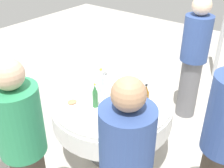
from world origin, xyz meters
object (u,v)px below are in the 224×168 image
person_inner (223,151)px  person_east (25,153)px  bottle_amber_left (145,100)px  wine_glass_outer (139,84)px  bottle_dark_green_west (123,115)px  bottle_clear_right (101,84)px  dining_table (112,111)px  plate_front (120,81)px  wine_glass_right (104,67)px  wine_glass_left (131,88)px  bottle_clear_inner (120,93)px  plate_far (72,103)px  bottle_green_east (95,96)px  person_left (193,58)px

person_inner → person_east: person_inner is taller
bottle_amber_left → wine_glass_outer: 0.37m
bottle_dark_green_west → bottle_clear_right: size_ratio=0.96×
dining_table → plate_front: plate_front is taller
wine_glass_right → plate_front: size_ratio=0.60×
wine_glass_left → plate_front: bearing=-121.9°
bottle_clear_inner → person_east: person_east is taller
plate_far → bottle_green_east: bearing=118.2°
bottle_green_east → plate_front: (-0.55, -0.10, -0.11)m
wine_glass_right → wine_glass_outer: bearing=81.7°
bottle_clear_inner → wine_glass_right: bottle_clear_inner is taller
bottle_clear_right → bottle_green_east: bearing=21.9°
wine_glass_right → person_east: (1.46, 0.43, -0.00)m
wine_glass_outer → plate_front: size_ratio=0.59×
bottle_clear_inner → plate_front: bottle_clear_inner is taller
wine_glass_outer → dining_table: bearing=-28.2°
dining_table → bottle_dark_green_west: bottle_dark_green_west is taller
dining_table → person_left: (-1.24, 0.35, 0.27)m
bottle_clear_right → dining_table: bearing=102.3°
bottle_clear_right → wine_glass_left: bearing=129.7°
wine_glass_outer → person_left: person_left is taller
wine_glass_left → wine_glass_outer: (-0.10, 0.03, 0.00)m
person_left → bottle_clear_inner: bearing=-85.8°
wine_glass_outer → person_inner: size_ratio=0.09×
plate_far → person_left: size_ratio=0.14×
person_left → bottle_green_east: bearing=-89.6°
bottle_clear_right → person_left: person_left is taller
wine_glass_outer → bottle_green_east: bearing=-22.0°
bottle_amber_left → person_left: (-1.23, -0.05, -0.03)m
wine_glass_right → person_inner: size_ratio=0.09×
bottle_clear_inner → wine_glass_left: (-0.17, 0.02, -0.01)m
bottle_green_east → person_east: (0.90, 0.08, -0.02)m
plate_front → person_inner: person_inner is taller
bottle_clear_inner → dining_table: bearing=-86.0°
plate_far → person_left: 1.68m
bottle_clear_inner → person_inner: bearing=78.0°
wine_glass_left → plate_far: wine_glass_left is taller
wine_glass_right → plate_far: 0.70m
plate_far → plate_front: 0.68m
bottle_dark_green_west → person_inner: (-0.09, 0.84, 0.00)m
wine_glass_outer → person_left: size_ratio=0.09×
wine_glass_left → wine_glass_right: 0.55m
person_inner → plate_far: bearing=-75.5°
person_inner → person_east: 1.46m
dining_table → bottle_amber_left: 0.50m
person_east → person_left: bearing=-99.3°
dining_table → bottle_green_east: bearing=-12.9°
person_east → person_left: 2.36m
wine_glass_left → bottle_amber_left: bearing=58.3°
bottle_green_east → bottle_amber_left: bearing=115.9°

